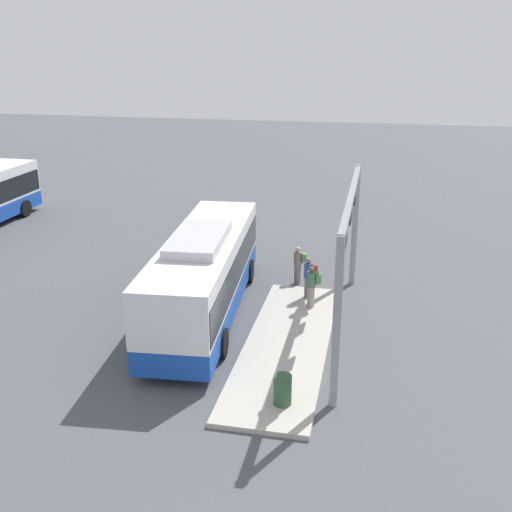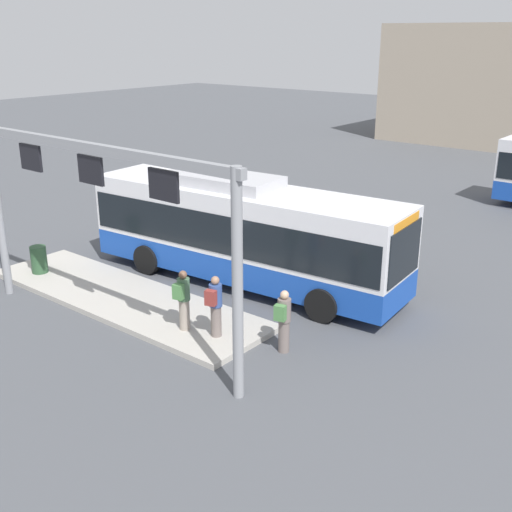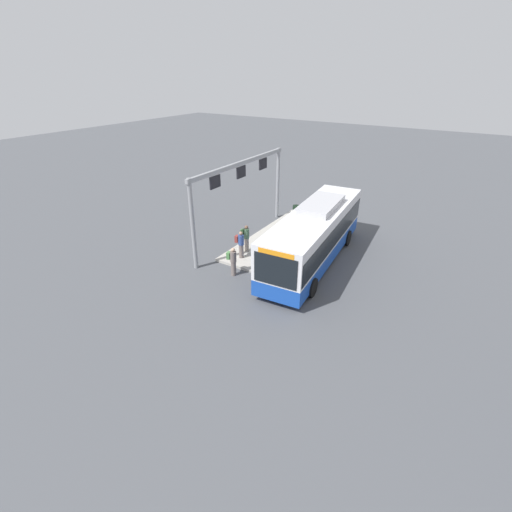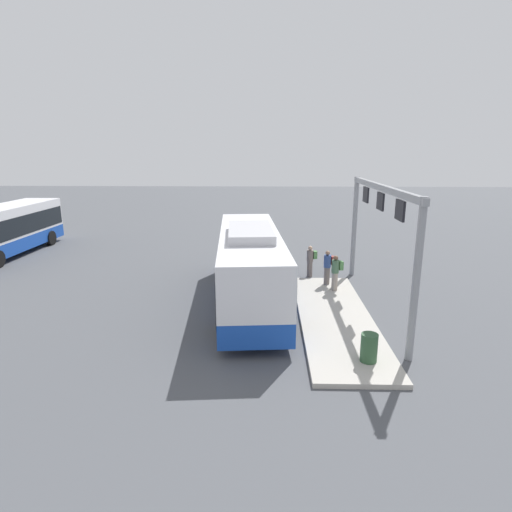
# 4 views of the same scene
# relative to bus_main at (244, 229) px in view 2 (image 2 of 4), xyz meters

# --- Properties ---
(ground_plane) EXTENTS (120.00, 120.00, 0.00)m
(ground_plane) POSITION_rel_bus_main_xyz_m (0.01, 0.00, -1.81)
(ground_plane) COLOR #4C4F54
(platform_curb) EXTENTS (10.00, 2.80, 0.16)m
(platform_curb) POSITION_rel_bus_main_xyz_m (-1.88, -3.45, -1.73)
(platform_curb) COLOR #B2ADA3
(platform_curb) RESTS_ON ground
(bus_main) EXTENTS (10.83, 3.38, 3.46)m
(bus_main) POSITION_rel_bus_main_xyz_m (0.00, 0.00, 0.00)
(bus_main) COLOR #1947AD
(bus_main) RESTS_ON ground
(person_boarding) EXTENTS (0.42, 0.58, 1.67)m
(person_boarding) POSITION_rel_bus_main_xyz_m (3.83, -3.02, -0.92)
(person_boarding) COLOR slate
(person_boarding) RESTS_ON ground
(person_waiting_near) EXTENTS (0.43, 0.58, 1.67)m
(person_waiting_near) POSITION_rel_bus_main_xyz_m (2.13, -3.68, -0.76)
(person_waiting_near) COLOR slate
(person_waiting_near) RESTS_ON platform_curb
(person_waiting_mid) EXTENTS (0.43, 0.58, 1.67)m
(person_waiting_mid) POSITION_rel_bus_main_xyz_m (1.21, -3.92, -0.76)
(person_waiting_mid) COLOR gray
(person_waiting_mid) RESTS_ON platform_curb
(platform_sign_gantry) EXTENTS (9.78, 0.24, 5.20)m
(platform_sign_gantry) POSITION_rel_bus_main_xyz_m (-0.40, -5.30, 1.97)
(platform_sign_gantry) COLOR gray
(platform_sign_gantry) RESTS_ON ground
(trash_bin) EXTENTS (0.52, 0.52, 0.90)m
(trash_bin) POSITION_rel_bus_main_xyz_m (-5.54, -3.90, -1.20)
(trash_bin) COLOR #2D5133
(trash_bin) RESTS_ON platform_curb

